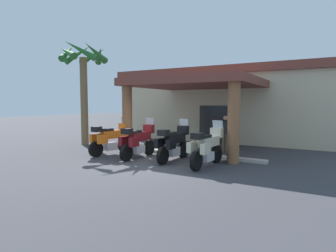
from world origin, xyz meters
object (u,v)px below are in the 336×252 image
Objects in this scene: pedestrian at (225,131)px; palm_tree_roadside at (83,68)px; motel_building at (233,104)px; motorcycle_cream at (207,147)px; motorcycle_maroon at (138,141)px; motorcycle_orange at (110,139)px; motorcycle_black at (173,143)px.

palm_tree_roadside is at bearing -71.09° from pedestrian.
motorcycle_cream is at bearing -78.50° from motel_building.
motorcycle_maroon is 1.32× the size of pedestrian.
motel_building is 6.25× the size of motorcycle_orange.
motorcycle_black is at bearing -11.89° from palm_tree_roadside.
motorcycle_orange is at bearing 89.43° from motorcycle_maroon.
motorcycle_black is at bearing -76.33° from motorcycle_orange.
motorcycle_black is at bearing -80.77° from motorcycle_maroon.
motorcycle_cream is (1.52, -0.28, 0.00)m from motorcycle_black.
pedestrian is (-0.52, 3.40, 0.27)m from motorcycle_cream.
motorcycle_black is 0.40× the size of palm_tree_roadside.
motorcycle_maroon is (-1.05, -8.99, -1.50)m from motel_building.
palm_tree_roadside is (-3.20, 1.54, 3.40)m from motorcycle_orange.
motorcycle_orange is at bearing 93.99° from motorcycle_cream.
motorcycle_black and motorcycle_cream have the same top height.
motel_building is at bearing 52.18° from palm_tree_roadside.
pedestrian is at bearing 13.23° from motorcycle_cream.
motorcycle_maroon is 1.00× the size of motorcycle_black.
palm_tree_roadside reaches higher than motel_building.
pedestrian is at bearing -40.88° from motorcycle_orange.
palm_tree_roadside is (-6.24, 1.31, 3.40)m from motorcycle_black.
motorcycle_cream is (3.04, -0.03, 0.00)m from motorcycle_maroon.
motorcycle_orange is 4.92m from palm_tree_roadside.
motorcycle_orange is at bearing -25.71° from palm_tree_roadside.
motorcycle_orange is at bearing -106.90° from motel_building.
motorcycle_black is (0.47, -8.74, -1.50)m from motel_building.
motorcycle_maroon is 4.22m from pedestrian.
motorcycle_orange is 5.26m from pedestrian.
palm_tree_roadside is at bearing 79.42° from motorcycle_black.
motel_building is at bearing -6.60° from motorcycle_orange.
pedestrian is 0.30× the size of palm_tree_roadside.
motel_building is at bearing 4.39° from motorcycle_black.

